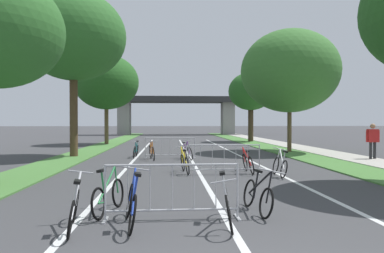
% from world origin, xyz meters
% --- Properties ---
extents(grass_verge_left, '(2.00, 55.95, 0.05)m').
position_xyz_m(grass_verge_left, '(-6.02, 22.89, 0.03)').
color(grass_verge_left, '#477A38').
rests_on(grass_verge_left, ground).
extents(grass_verge_right, '(2.00, 55.95, 0.05)m').
position_xyz_m(grass_verge_right, '(6.02, 22.89, 0.03)').
color(grass_verge_right, '#477A38').
rests_on(grass_verge_right, ground).
extents(sidewalk_path_right, '(2.04, 55.95, 0.08)m').
position_xyz_m(sidewalk_path_right, '(8.04, 22.89, 0.04)').
color(sidewalk_path_right, '#ADA89E').
rests_on(sidewalk_path_right, ground).
extents(lane_stripe_center, '(0.14, 32.37, 0.01)m').
position_xyz_m(lane_stripe_center, '(0.00, 16.18, 0.00)').
color(lane_stripe_center, silver).
rests_on(lane_stripe_center, ground).
extents(lane_stripe_right_lane, '(0.14, 32.37, 0.01)m').
position_xyz_m(lane_stripe_right_lane, '(2.76, 16.18, 0.00)').
color(lane_stripe_right_lane, silver).
rests_on(lane_stripe_right_lane, ground).
extents(lane_stripe_left_lane, '(0.14, 32.37, 0.01)m').
position_xyz_m(lane_stripe_left_lane, '(-2.76, 16.18, 0.00)').
color(lane_stripe_left_lane, silver).
rests_on(lane_stripe_left_lane, ground).
extents(overpass_bridge, '(22.54, 4.02, 5.39)m').
position_xyz_m(overpass_bridge, '(0.00, 46.24, 4.08)').
color(overpass_bridge, '#2D2D30').
rests_on(overpass_bridge, ground).
extents(tree_left_pine_near, '(5.42, 5.42, 8.61)m').
position_xyz_m(tree_left_pine_near, '(-6.03, 15.40, 6.28)').
color(tree_left_pine_near, '#4C3823').
rests_on(tree_left_pine_near, ground).
extents(tree_left_oak_mid, '(5.24, 5.24, 7.31)m').
position_xyz_m(tree_left_oak_mid, '(-6.17, 25.60, 5.07)').
color(tree_left_oak_mid, brown).
rests_on(tree_left_oak_mid, ground).
extents(tree_right_oak_near, '(5.83, 5.83, 7.36)m').
position_xyz_m(tree_right_oak_near, '(6.16, 17.36, 4.88)').
color(tree_right_oak_near, brown).
rests_on(tree_right_oak_near, ground).
extents(tree_right_cypress_far, '(4.12, 4.12, 6.42)m').
position_xyz_m(tree_right_cypress_far, '(6.46, 28.46, 4.63)').
color(tree_right_cypress_far, '#3D2D1E').
rests_on(tree_right_cypress_far, ground).
extents(crowd_barrier_nearest, '(2.55, 0.47, 1.05)m').
position_xyz_m(crowd_barrier_nearest, '(-1.02, 3.49, 0.52)').
color(crowd_barrier_nearest, '#ADADB2').
rests_on(crowd_barrier_nearest, ground).
extents(crowd_barrier_second, '(2.55, 0.48, 1.05)m').
position_xyz_m(crowd_barrier_second, '(0.85, 8.95, 0.52)').
color(crowd_barrier_second, '#ADADB2').
rests_on(crowd_barrier_second, ground).
extents(crowd_barrier_third, '(2.55, 0.52, 1.05)m').
position_xyz_m(crowd_barrier_third, '(-1.02, 14.42, 0.52)').
color(crowd_barrier_third, '#ADADB2').
rests_on(crowd_barrier_third, ground).
extents(bicycle_silver_0, '(0.44, 1.56, 0.97)m').
position_xyz_m(bicycle_silver_0, '(-2.69, 2.96, 0.36)').
color(bicycle_silver_0, black).
rests_on(bicycle_silver_0, ground).
extents(bicycle_purple_1, '(0.58, 1.64, 0.98)m').
position_xyz_m(bicycle_purple_1, '(-0.21, 13.90, 0.38)').
color(bicycle_purple_1, black).
rests_on(bicycle_purple_1, ground).
extents(bicycle_yellow_2, '(0.55, 1.66, 0.95)m').
position_xyz_m(bicycle_yellow_2, '(-0.52, 9.37, 0.37)').
color(bicycle_yellow_2, black).
rests_on(bicycle_yellow_2, ground).
extents(bicycle_green_3, '(0.53, 1.60, 0.92)m').
position_xyz_m(bicycle_green_3, '(-2.29, 4.04, 0.35)').
color(bicycle_green_3, black).
rests_on(bicycle_green_3, ground).
extents(bicycle_white_4, '(0.51, 1.58, 0.95)m').
position_xyz_m(bicycle_white_4, '(2.67, 8.44, 0.35)').
color(bicycle_white_4, black).
rests_on(bicycle_white_4, ground).
extents(bicycle_blue_5, '(0.54, 1.71, 1.01)m').
position_xyz_m(bicycle_blue_5, '(-1.74, 3.13, 0.38)').
color(bicycle_blue_5, black).
rests_on(bicycle_blue_5, ground).
extents(bicycle_teal_6, '(0.46, 1.63, 0.87)m').
position_xyz_m(bicycle_teal_6, '(-2.79, 15.02, 0.35)').
color(bicycle_teal_6, black).
rests_on(bicycle_teal_6, ground).
extents(bicycle_black_7, '(0.61, 1.57, 0.97)m').
position_xyz_m(bicycle_black_7, '(0.71, 3.88, 0.35)').
color(bicycle_black_7, black).
rests_on(bicycle_black_7, ground).
extents(bicycle_orange_8, '(0.48, 1.74, 0.95)m').
position_xyz_m(bicycle_orange_8, '(-1.92, 13.88, 0.38)').
color(bicycle_orange_8, black).
rests_on(bicycle_orange_8, ground).
extents(bicycle_red_9, '(0.55, 1.69, 0.94)m').
position_xyz_m(bicycle_red_9, '(1.77, 9.34, 0.36)').
color(bicycle_red_9, black).
rests_on(bicycle_red_9, ground).
extents(bicycle_silver_10, '(0.56, 1.66, 0.92)m').
position_xyz_m(bicycle_silver_10, '(-0.04, 3.06, 0.37)').
color(bicycle_silver_10, black).
rests_on(bicycle_silver_10, ground).
extents(pedestrian_with_backpack, '(0.63, 0.34, 1.76)m').
position_xyz_m(pedestrian_with_backpack, '(8.63, 12.87, 1.07)').
color(pedestrian_with_backpack, '#262628').
rests_on(pedestrian_with_backpack, ground).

